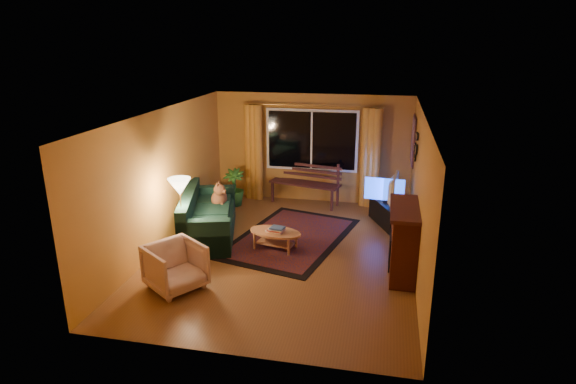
% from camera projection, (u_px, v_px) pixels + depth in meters
% --- Properties ---
extents(floor, '(4.50, 6.00, 0.02)m').
position_uv_depth(floor, '(285.00, 253.00, 8.67)').
color(floor, brown).
rests_on(floor, ground).
extents(ceiling, '(4.50, 6.00, 0.02)m').
position_uv_depth(ceiling, '(284.00, 113.00, 7.89)').
color(ceiling, white).
rests_on(ceiling, ground).
extents(wall_back, '(4.50, 0.02, 2.50)m').
position_uv_depth(wall_back, '(312.00, 148.00, 11.09)').
color(wall_back, '#BF8437').
rests_on(wall_back, ground).
extents(wall_left, '(0.02, 6.00, 2.50)m').
position_uv_depth(wall_left, '(163.00, 179.00, 8.72)').
color(wall_left, '#BF8437').
rests_on(wall_left, ground).
extents(wall_right, '(0.02, 6.00, 2.50)m').
position_uv_depth(wall_right, '(420.00, 195.00, 7.84)').
color(wall_right, '#BF8437').
rests_on(wall_right, ground).
extents(window, '(2.00, 0.02, 1.30)m').
position_uv_depth(window, '(312.00, 140.00, 10.96)').
color(window, black).
rests_on(window, wall_back).
extents(curtain_rod, '(3.20, 0.03, 0.03)m').
position_uv_depth(curtain_rod, '(312.00, 105.00, 10.68)').
color(curtain_rod, '#BF8C3F').
rests_on(curtain_rod, wall_back).
extents(curtain_left, '(0.36, 0.36, 2.24)m').
position_uv_depth(curtain_left, '(254.00, 152.00, 11.27)').
color(curtain_left, gold).
rests_on(curtain_left, ground).
extents(curtain_right, '(0.36, 0.36, 2.24)m').
position_uv_depth(curtain_right, '(370.00, 158.00, 10.74)').
color(curtain_right, gold).
rests_on(curtain_right, ground).
extents(bench, '(1.70, 0.84, 0.49)m').
position_uv_depth(bench, '(305.00, 194.00, 11.12)').
color(bench, '#37181B').
rests_on(bench, ground).
extents(potted_plant, '(0.49, 0.49, 0.85)m').
position_uv_depth(potted_plant, '(234.00, 187.00, 10.98)').
color(potted_plant, '#235B1E').
rests_on(potted_plant, ground).
extents(sofa, '(1.48, 2.34, 0.88)m').
position_uv_depth(sofa, '(209.00, 214.00, 9.27)').
color(sofa, black).
rests_on(sofa, ground).
extents(dog, '(0.38, 0.47, 0.45)m').
position_uv_depth(dog, '(219.00, 196.00, 9.65)').
color(dog, brown).
rests_on(dog, sofa).
extents(armchair, '(1.03, 1.04, 0.79)m').
position_uv_depth(armchair, '(175.00, 265.00, 7.32)').
color(armchair, beige).
rests_on(armchair, ground).
extents(floor_lamp, '(0.24, 0.24, 1.37)m').
position_uv_depth(floor_lamp, '(182.00, 216.00, 8.47)').
color(floor_lamp, '#BF8C3F').
rests_on(floor_lamp, ground).
extents(rug, '(2.50, 3.30, 0.02)m').
position_uv_depth(rug, '(291.00, 238.00, 9.28)').
color(rug, '#702004').
rests_on(rug, ground).
extents(coffee_table, '(1.15, 1.15, 0.35)m').
position_uv_depth(coffee_table, '(275.00, 240.00, 8.75)').
color(coffee_table, '#BA784C').
rests_on(coffee_table, ground).
extents(tv_console, '(0.80, 1.19, 0.47)m').
position_uv_depth(tv_console, '(388.00, 214.00, 9.88)').
color(tv_console, black).
rests_on(tv_console, ground).
extents(television, '(0.23, 1.01, 0.58)m').
position_uv_depth(television, '(389.00, 190.00, 9.72)').
color(television, black).
rests_on(television, tv_console).
extents(fireplace, '(0.40, 1.20, 1.10)m').
position_uv_depth(fireplace, '(404.00, 243.00, 7.73)').
color(fireplace, maroon).
rests_on(fireplace, ground).
extents(mirror_cluster, '(0.06, 0.60, 0.56)m').
position_uv_depth(mirror_cluster, '(416.00, 145.00, 8.90)').
color(mirror_cluster, black).
rests_on(mirror_cluster, wall_right).
extents(painting, '(0.04, 0.76, 0.96)m').
position_uv_depth(painting, '(413.00, 140.00, 10.01)').
color(painting, '#CF6229').
rests_on(painting, wall_right).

